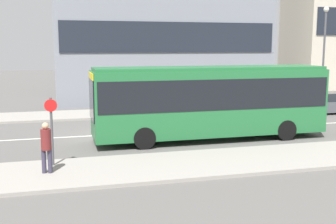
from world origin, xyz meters
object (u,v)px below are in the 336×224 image
at_px(parked_car_0, 332,103).
at_px(bus_stop_sign, 52,126).
at_px(street_lamp, 324,47).
at_px(city_bus, 210,98).
at_px(pedestrian_near_stop, 46,144).

bearing_deg(parked_car_0, bus_stop_sign, -154.14).
height_order(bus_stop_sign, street_lamp, street_lamp).
relative_size(city_bus, parked_car_0, 2.46).
relative_size(pedestrian_near_stop, bus_stop_sign, 0.71).
xyz_separation_m(city_bus, street_lamp, (10.92, 7.09, 2.36)).
height_order(parked_car_0, pedestrian_near_stop, pedestrian_near_stop).
relative_size(city_bus, bus_stop_sign, 4.47).
bearing_deg(city_bus, bus_stop_sign, -151.69).
bearing_deg(parked_car_0, street_lamp, 79.32).
distance_m(city_bus, bus_stop_sign, 7.80).
bearing_deg(parked_car_0, pedestrian_near_stop, -152.08).
xyz_separation_m(parked_car_0, street_lamp, (0.31, 1.65, 3.68)).
relative_size(parked_car_0, bus_stop_sign, 1.82).
bearing_deg(city_bus, street_lamp, 37.47).
bearing_deg(city_bus, pedestrian_near_stop, -146.56).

